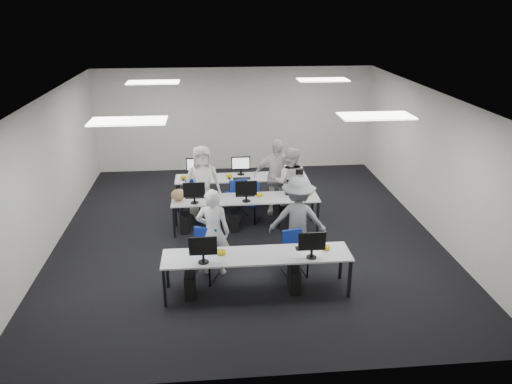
{
  "coord_description": "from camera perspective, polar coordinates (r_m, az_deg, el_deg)",
  "views": [
    {
      "loc": [
        -0.72,
        -9.86,
        4.76
      ],
      "look_at": [
        0.2,
        -0.15,
        1.0
      ],
      "focal_mm": 35.0,
      "sensor_mm": 36.0,
      "label": 1
    }
  ],
  "objects": [
    {
      "name": "student_0",
      "position": [
        9.09,
        -4.92,
        -4.6
      ],
      "size": [
        0.67,
        0.5,
        1.67
      ],
      "primitive_type": "imported",
      "rotation": [
        0.0,
        0.0,
        2.96
      ],
      "color": "white",
      "rests_on": "ground"
    },
    {
      "name": "desk_front",
      "position": [
        8.54,
        0.11,
        -7.47
      ],
      "size": [
        3.2,
        0.7,
        0.73
      ],
      "color": "#B1B3B6",
      "rests_on": "ground"
    },
    {
      "name": "student_3",
      "position": [
        11.66,
        2.32,
        1.75
      ],
      "size": [
        1.13,
        0.63,
        1.81
      ],
      "primitive_type": "imported",
      "rotation": [
        0.0,
        0.0,
        -0.19
      ],
      "color": "white",
      "rests_on": "ground"
    },
    {
      "name": "chair_0",
      "position": [
        9.17,
        -6.06,
        -8.2
      ],
      "size": [
        0.59,
        0.62,
        0.93
      ],
      "rotation": [
        0.0,
        0.0,
        -0.34
      ],
      "color": "navy",
      "rests_on": "ground"
    },
    {
      "name": "equipment_back",
      "position": [
        12.33,
        -0.78,
        0.16
      ],
      "size": [
        2.91,
        0.41,
        1.19
      ],
      "color": "white",
      "rests_on": "desk_back"
    },
    {
      "name": "chair_1",
      "position": [
        9.32,
        4.4,
        -7.87
      ],
      "size": [
        0.47,
        0.5,
        0.82
      ],
      "rotation": [
        0.0,
        0.0,
        0.17
      ],
      "color": "navy",
      "rests_on": "ground"
    },
    {
      "name": "chair_7",
      "position": [
        11.85,
        4.06,
        -1.29
      ],
      "size": [
        0.46,
        0.49,
        0.83
      ],
      "rotation": [
        0.0,
        0.0,
        -0.14
      ],
      "color": "navy",
      "rests_on": "ground"
    },
    {
      "name": "student_2",
      "position": [
        11.49,
        -6.15,
        1.1
      ],
      "size": [
        0.91,
        0.67,
        1.72
      ],
      "primitive_type": "imported",
      "rotation": [
        0.0,
        0.0,
        0.15
      ],
      "color": "white",
      "rests_on": "ground"
    },
    {
      "name": "dslr_camera",
      "position": [
        9.37,
        4.99,
        2.37
      ],
      "size": [
        0.17,
        0.2,
        0.1
      ],
      "primitive_type": "cube",
      "rotation": [
        0.0,
        0.0,
        2.96
      ],
      "color": "black",
      "rests_on": "photographer"
    },
    {
      "name": "chair_3",
      "position": [
        11.46,
        -0.79,
        -1.94
      ],
      "size": [
        0.57,
        0.59,
        0.88
      ],
      "rotation": [
        0.0,
        0.0,
        -0.35
      ],
      "color": "navy",
      "rests_on": "ground"
    },
    {
      "name": "desk_back",
      "position": [
        12.19,
        -1.68,
        1.51
      ],
      "size": [
        3.2,
        0.7,
        0.73
      ],
      "color": "#B1B3B6",
      "rests_on": "ground"
    },
    {
      "name": "ceiling_panels",
      "position": [
        10.05,
        -1.21,
        10.9
      ],
      "size": [
        5.2,
        4.6,
        0.02
      ],
      "color": "white",
      "rests_on": "room"
    },
    {
      "name": "chair_6",
      "position": [
        11.83,
        -2.25,
        -1.15
      ],
      "size": [
        0.54,
        0.57,
        0.91
      ],
      "rotation": [
        0.0,
        0.0,
        0.23
      ],
      "color": "navy",
      "rests_on": "ground"
    },
    {
      "name": "equipment_mid",
      "position": [
        10.98,
        -2.17,
        -2.57
      ],
      "size": [
        2.91,
        0.41,
        1.19
      ],
      "color": "white",
      "rests_on": "desk_mid"
    },
    {
      "name": "chair_4",
      "position": [
        11.75,
        3.81,
        -1.47
      ],
      "size": [
        0.54,
        0.56,
        0.84
      ],
      "rotation": [
        0.0,
        0.0,
        -0.35
      ],
      "color": "navy",
      "rests_on": "ground"
    },
    {
      "name": "handbag",
      "position": [
        10.81,
        -8.89,
        -0.32
      ],
      "size": [
        0.37,
        0.3,
        0.26
      ],
      "primitive_type": "ellipsoid",
      "rotation": [
        0.0,
        0.0,
        0.35
      ],
      "color": "#A68555",
      "rests_on": "desk_mid"
    },
    {
      "name": "chair_5",
      "position": [
        11.76,
        -6.84,
        -1.56
      ],
      "size": [
        0.51,
        0.53,
        0.84
      ],
      "rotation": [
        0.0,
        0.0,
        -0.25
      ],
      "color": "navy",
      "rests_on": "ground"
    },
    {
      "name": "student_1",
      "position": [
        11.54,
        3.95,
        1.13
      ],
      "size": [
        0.96,
        0.85,
        1.66
      ],
      "primitive_type": "imported",
      "rotation": [
        0.0,
        0.0,
        2.82
      ],
      "color": "white",
      "rests_on": "ground"
    },
    {
      "name": "photographer",
      "position": [
        9.54,
        4.81,
        -3.17
      ],
      "size": [
        1.2,
        0.83,
        1.71
      ],
      "primitive_type": "imported",
      "rotation": [
        0.0,
        0.0,
        2.96
      ],
      "color": "slate",
      "rests_on": "ground"
    },
    {
      "name": "desk_mid",
      "position": [
        10.88,
        -1.2,
        -0.94
      ],
      "size": [
        3.2,
        0.7,
        0.73
      ],
      "color": "#B1B3B6",
      "rests_on": "ground"
    },
    {
      "name": "chair_2",
      "position": [
        11.58,
        -7.14,
        -1.83
      ],
      "size": [
        0.54,
        0.57,
        0.91
      ],
      "rotation": [
        0.0,
        0.0,
        -0.21
      ],
      "color": "navy",
      "rests_on": "ground"
    },
    {
      "name": "equipment_front",
      "position": [
        8.66,
        -1.16,
        -9.45
      ],
      "size": [
        2.51,
        0.41,
        1.19
      ],
      "color": "#0E4BB7",
      "rests_on": "desk_front"
    },
    {
      "name": "room",
      "position": [
        10.41,
        -1.15,
        2.83
      ],
      "size": [
        9.0,
        9.02,
        3.0
      ],
      "color": "black",
      "rests_on": "ground"
    }
  ]
}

